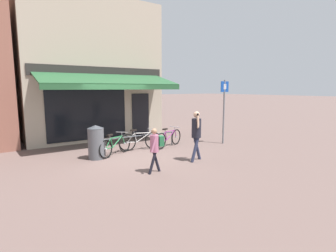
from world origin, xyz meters
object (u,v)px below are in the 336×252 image
object	(u,v)px
pedestrian_child	(155,145)
litter_bin	(96,142)
pedestrian_adult	(196,130)
bicycle_green	(115,145)
bicycle_silver	(140,141)
parking_sign	(224,105)
bicycle_purple	(169,138)

from	to	relation	value
pedestrian_child	litter_bin	distance (m)	2.54
pedestrian_adult	pedestrian_child	world-z (taller)	pedestrian_adult
bicycle_green	bicycle_silver	distance (m)	1.13
pedestrian_adult	litter_bin	bearing A→B (deg)	-36.09
litter_bin	parking_sign	world-z (taller)	parking_sign
litter_bin	parking_sign	xyz separation A→B (m)	(5.36, -0.63, 1.07)
bicycle_silver	pedestrian_adult	distance (m)	2.58
bicycle_silver	litter_bin	bearing A→B (deg)	-158.89
pedestrian_child	bicycle_purple	bearing A→B (deg)	-121.99
bicycle_purple	bicycle_silver	bearing A→B (deg)	150.63
bicycle_silver	parking_sign	xyz separation A→B (m)	(3.52, -0.94, 1.28)
bicycle_silver	parking_sign	size ratio (longest dim) A/B	0.62
litter_bin	bicycle_green	bearing A→B (deg)	7.93
bicycle_purple	parking_sign	bearing A→B (deg)	-38.94
parking_sign	pedestrian_adult	bearing A→B (deg)	-152.29
bicycle_silver	litter_bin	distance (m)	1.88
pedestrian_adult	parking_sign	size ratio (longest dim) A/B	0.61
bicycle_green	bicycle_purple	size ratio (longest dim) A/B	0.93
bicycle_green	litter_bin	bearing A→B (deg)	160.09
bicycle_silver	litter_bin	world-z (taller)	litter_bin
bicycle_green	pedestrian_adult	xyz separation A→B (m)	(1.89, -2.18, 0.66)
bicycle_purple	pedestrian_child	world-z (taller)	pedestrian_child
bicycle_silver	pedestrian_adult	bearing A→B (deg)	-60.14
litter_bin	bicycle_silver	bearing A→B (deg)	9.39
parking_sign	pedestrian_child	bearing A→B (deg)	-158.82
bicycle_green	bicycle_purple	xyz separation A→B (m)	(2.31, 0.02, 0.00)
pedestrian_adult	pedestrian_child	xyz separation A→B (m)	(-1.74, -0.30, -0.21)
bicycle_green	parking_sign	xyz separation A→B (m)	(4.63, -0.74, 1.29)
bicycle_silver	parking_sign	world-z (taller)	parking_sign
bicycle_green	bicycle_purple	world-z (taller)	bicycle_green
pedestrian_child	parking_sign	bearing A→B (deg)	-149.87
bicycle_purple	pedestrian_child	size ratio (longest dim) A/B	1.29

